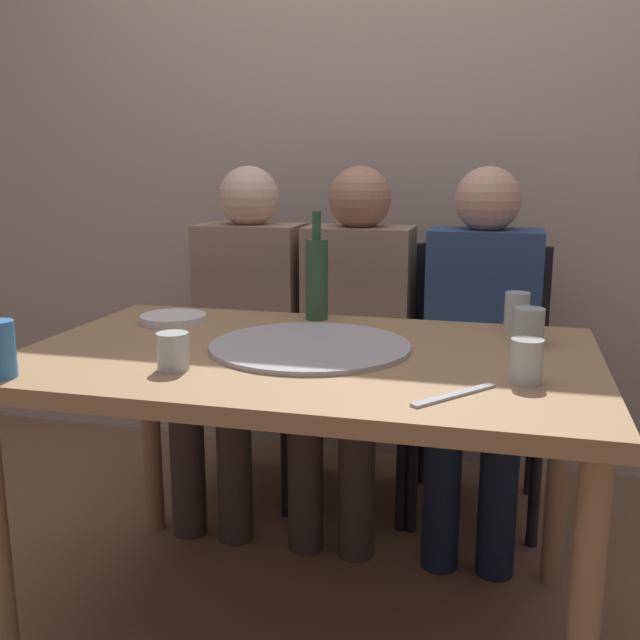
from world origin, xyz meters
name	(u,v)px	position (x,y,z in m)	size (l,w,h in m)	color
ground_plane	(308,623)	(0.00, 0.00, 0.00)	(8.00, 8.00, 0.00)	brown
back_wall	(392,130)	(0.00, 1.23, 1.30)	(6.00, 0.10, 2.60)	#BCA893
dining_table	(307,385)	(0.00, 0.00, 0.65)	(1.37, 0.86, 0.74)	#99754C
pizza_tray	(310,346)	(0.00, 0.03, 0.74)	(0.49, 0.49, 0.01)	#ADADB2
wine_bottle	(317,277)	(-0.07, 0.36, 0.86)	(0.06, 0.06, 0.31)	#2D5133
tumbler_near	(517,312)	(0.49, 0.34, 0.79)	(0.07, 0.07, 0.11)	#B7C6BC
tumbler_far	(528,326)	(0.51, 0.21, 0.78)	(0.08, 0.08, 0.09)	#B7C6BC
wine_glass	(173,351)	(-0.24, -0.22, 0.78)	(0.07, 0.07, 0.08)	#B7C6BC
short_glass	(527,361)	(0.50, -0.13, 0.78)	(0.07, 0.07, 0.09)	#B7C6BC
plate_stack	(173,318)	(-0.46, 0.22, 0.75)	(0.19, 0.19, 0.02)	white
table_knife	(454,395)	(0.37, -0.26, 0.74)	(0.22, 0.02, 0.01)	#B7B7BC
chair_left	(257,347)	(-0.42, 0.83, 0.51)	(0.44, 0.44, 0.90)	black
chair_middle	(361,354)	(-0.03, 0.83, 0.51)	(0.44, 0.44, 0.90)	black
chair_right	(481,362)	(0.39, 0.83, 0.51)	(0.44, 0.44, 0.90)	black
guest_in_sweater	(242,322)	(-0.42, 0.68, 0.64)	(0.36, 0.56, 1.17)	#937A60
guest_in_beanie	(353,328)	(-0.03, 0.68, 0.64)	(0.36, 0.56, 1.17)	#937A60
guest_by_wall	(480,335)	(0.39, 0.68, 0.64)	(0.36, 0.56, 1.17)	navy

